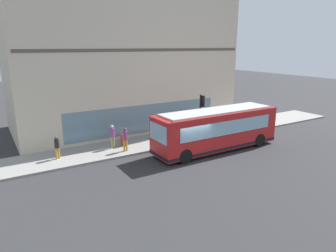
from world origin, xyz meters
TOP-DOWN VIEW (x-y plane):
  - ground at (0.00, 0.00)m, footprint 120.00×120.00m
  - sidewalk_curb at (4.50, 0.00)m, footprint 3.81×40.00m
  - building_corner at (11.38, 0.00)m, footprint 9.99×19.98m
  - city_bus_nearside at (0.59, -2.86)m, footprint 2.63×10.05m
  - traffic_light_near_corner at (3.13, -3.38)m, footprint 0.32×0.49m
  - fire_hydrant at (5.66, -3.76)m, footprint 0.35×0.35m
  - pedestrian_near_building_entrance at (4.41, 7.86)m, footprint 0.32×0.32m
  - pedestrian_walking_along_curb at (4.56, 3.81)m, footprint 0.32×0.32m
  - pedestrian_near_hydrant at (3.46, 3.28)m, footprint 0.32×0.32m
  - newspaper_vending_box at (4.69, 2.84)m, footprint 0.44×0.43m

SIDE VIEW (x-z plane):
  - ground at x=0.00m, z-range 0.00..0.00m
  - sidewalk_curb at x=4.50m, z-range 0.00..0.15m
  - fire_hydrant at x=5.66m, z-range 0.14..0.88m
  - newspaper_vending_box at x=4.69m, z-range 0.15..1.05m
  - pedestrian_near_building_entrance at x=4.41m, z-range 0.26..1.85m
  - pedestrian_near_hydrant at x=3.46m, z-range 0.29..2.04m
  - pedestrian_walking_along_curb at x=4.56m, z-range 0.29..2.08m
  - city_bus_nearside at x=0.59m, z-range 0.02..3.09m
  - traffic_light_near_corner at x=3.13m, z-range 0.88..4.56m
  - building_corner at x=11.38m, z-range -0.01..13.26m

